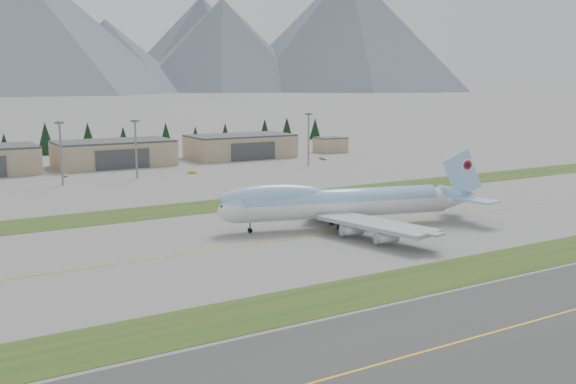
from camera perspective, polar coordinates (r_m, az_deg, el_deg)
ground at (r=154.46m, az=5.61°, el=-3.40°), size 7000.00×7000.00×0.00m
grass_strip_near at (r=126.84m, az=15.85°, el=-6.64°), size 400.00×14.00×0.08m
grass_strip_far at (r=191.82m, az=-2.33°, el=-0.79°), size 400.00×18.00×0.08m
taxiway_line_main at (r=154.46m, az=5.61°, el=-3.40°), size 400.00×0.40×0.02m
boeing_747_freighter at (r=156.79m, az=4.78°, el=-0.93°), size 69.80×58.15×18.37m
hangar_center at (r=282.62m, az=-15.22°, el=3.36°), size 48.00×26.60×10.80m
hangar_right at (r=303.93m, az=-4.24°, el=4.10°), size 48.00×26.60×10.80m
control_shed at (r=327.65m, az=3.79°, el=4.23°), size 14.00×12.00×7.60m
floodlight_masts at (r=239.35m, az=-14.47°, el=4.67°), size 147.40×6.00×22.27m
service_vehicle_a at (r=254.94m, az=-19.20°, el=1.29°), size 1.60×3.58×1.20m
service_vehicle_b at (r=252.19m, az=-8.51°, el=1.64°), size 3.82×1.38×1.26m
service_vehicle_c at (r=294.30m, az=3.13°, el=2.87°), size 2.08×4.06×1.13m
conifer_belt at (r=343.65m, az=-16.72°, el=4.67°), size 263.45×15.68×16.98m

